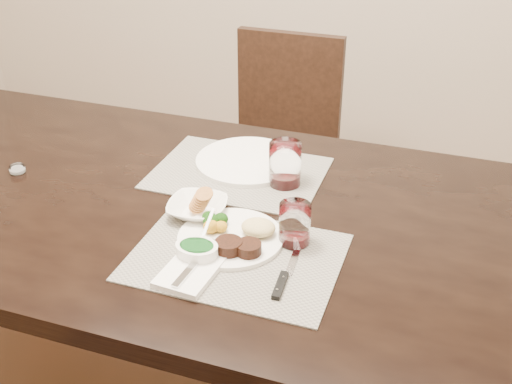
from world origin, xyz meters
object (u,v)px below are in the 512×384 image
(cracker_bowl, at_px, (197,208))
(far_plate, at_px, (248,161))
(chair_far, at_px, (281,139))
(dinner_plate, at_px, (235,236))
(steak_knife, at_px, (284,279))
(wine_glass_near, at_px, (295,226))

(cracker_bowl, relative_size, far_plate, 0.54)
(far_plate, bearing_deg, chair_far, 99.15)
(dinner_plate, xyz_separation_m, steak_knife, (0.15, -0.10, -0.01))
(chair_far, height_order, steak_knife, chair_far)
(dinner_plate, height_order, steak_knife, dinner_plate)
(wine_glass_near, xyz_separation_m, far_plate, (-0.23, 0.33, -0.04))
(chair_far, height_order, wine_glass_near, chair_far)
(steak_knife, xyz_separation_m, cracker_bowl, (-0.28, 0.18, 0.02))
(dinner_plate, relative_size, far_plate, 0.84)
(chair_far, distance_m, steak_knife, 1.25)
(far_plate, bearing_deg, wine_glass_near, -55.03)
(dinner_plate, height_order, cracker_bowl, cracker_bowl)
(steak_knife, distance_m, cracker_bowl, 0.33)
(chair_far, xyz_separation_m, wine_glass_near, (0.34, -1.02, 0.30))
(steak_knife, xyz_separation_m, wine_glass_near, (-0.02, 0.14, 0.04))
(far_plate, bearing_deg, dinner_plate, -74.47)
(steak_knife, bearing_deg, wine_glass_near, 93.51)
(cracker_bowl, height_order, wine_glass_near, wine_glass_near)
(cracker_bowl, height_order, far_plate, cracker_bowl)
(chair_far, xyz_separation_m, far_plate, (0.11, -0.68, 0.26))
(dinner_plate, relative_size, cracker_bowl, 1.55)
(chair_far, relative_size, dinner_plate, 3.65)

